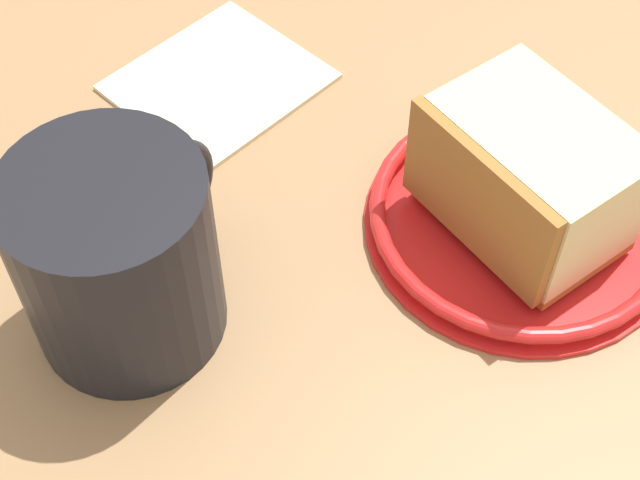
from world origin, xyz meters
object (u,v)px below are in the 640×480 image
Objects in this scene: small_plate at (520,218)px; cake_slice at (527,177)px; tea_mug at (119,255)px; folded_napkin at (218,80)px.

cake_slice is at bearing -15.14° from small_plate.
tea_mug reaches higher than cake_slice.
small_plate is 1.45× the size of cake_slice.
tea_mug is at bearing 28.22° from folded_napkin.
tea_mug reaches higher than small_plate.
small_plate is 3.41cm from cake_slice.
tea_mug is 17.63cm from folded_napkin.
cake_slice is 0.96× the size of tea_mug.
folded_napkin is at bearing -151.78° from tea_mug.
small_plate is 19.99cm from folded_napkin.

